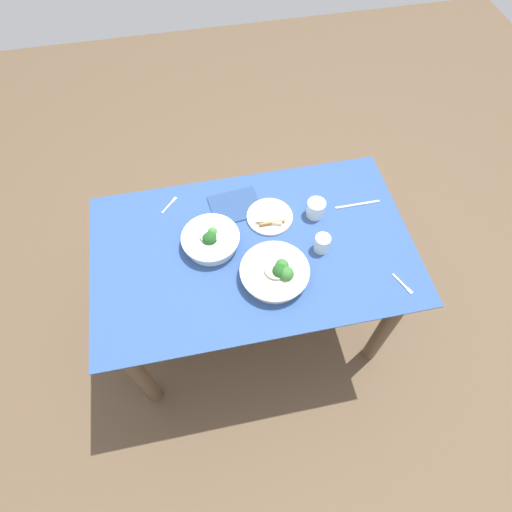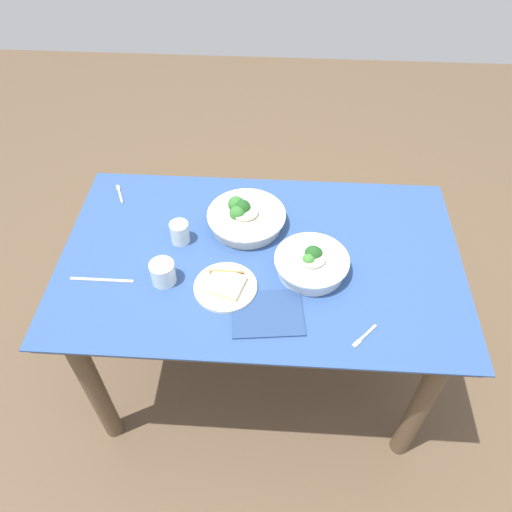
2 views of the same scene
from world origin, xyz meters
TOP-DOWN VIEW (x-y plane):
  - ground_plane at (0.00, 0.00)m, footprint 6.00×6.00m
  - dining_table at (0.00, 0.00)m, footprint 1.35×0.82m
  - broccoli_bowl_far at (-0.17, 0.05)m, footprint 0.24×0.24m
  - broccoli_bowl_near at (0.06, -0.15)m, footprint 0.28×0.28m
  - bread_side_plate at (0.10, 0.14)m, footprint 0.20×0.20m
  - water_glass_center at (0.28, -0.06)m, footprint 0.07×0.07m
  - water_glass_side at (0.30, 0.12)m, footprint 0.08×0.08m
  - fork_by_far_bowl at (0.56, -0.29)m, footprint 0.05×0.10m
  - fork_by_near_bowl at (-0.32, 0.30)m, footprint 0.08×0.09m
  - table_knife_left at (0.51, 0.14)m, footprint 0.21×0.01m
  - napkin_folded_upper at (-0.03, 0.24)m, footprint 0.24×0.20m

SIDE VIEW (x-z plane):
  - ground_plane at x=0.00m, z-range 0.00..0.00m
  - dining_table at x=0.00m, z-range 0.25..1.01m
  - table_knife_left at x=0.51m, z-range 0.76..0.76m
  - fork_by_far_bowl at x=0.56m, z-range 0.76..0.76m
  - fork_by_near_bowl at x=-0.32m, z-range 0.76..0.76m
  - napkin_folded_upper at x=-0.03m, z-range 0.76..0.76m
  - bread_side_plate at x=0.10m, z-range 0.75..0.78m
  - broccoli_bowl_near at x=0.06m, z-range 0.74..0.84m
  - broccoli_bowl_far at x=-0.17m, z-range 0.74..0.84m
  - water_glass_side at x=0.30m, z-range 0.76..0.83m
  - water_glass_center at x=0.28m, z-range 0.76..0.84m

